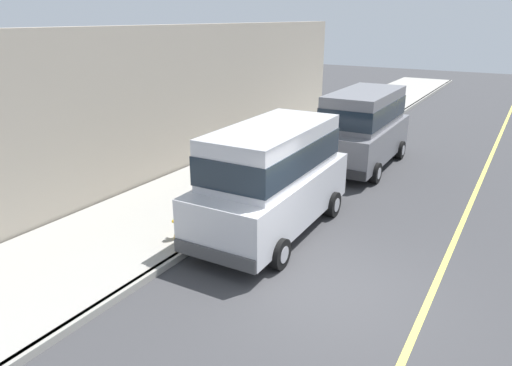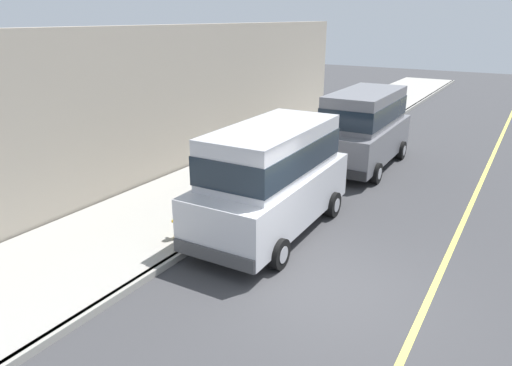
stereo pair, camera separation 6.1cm
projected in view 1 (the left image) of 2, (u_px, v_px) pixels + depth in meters
ground_plane at (332, 291)px, 8.60m from camera, size 80.00×80.00×0.00m
curb at (195, 246)px, 10.13m from camera, size 0.16×64.00×0.14m
sidewalk at (134, 228)px, 11.00m from camera, size 3.60×64.00×0.14m
lane_centre_line at (421, 318)px, 7.83m from camera, size 0.12×57.60×0.01m
car_silver_van at (273, 174)px, 10.59m from camera, size 2.22×4.94×2.52m
car_grey_van at (363, 125)px, 15.36m from camera, size 2.18×4.92×2.52m
dog_black at (238, 180)px, 13.14m from camera, size 0.43×0.69×0.49m
fire_hydrant at (179, 224)px, 10.24m from camera, size 0.34×0.24×0.72m
building_facade at (198, 96)px, 15.55m from camera, size 0.50×20.00×4.56m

